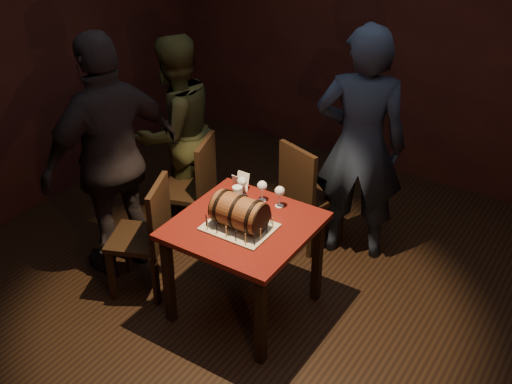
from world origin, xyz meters
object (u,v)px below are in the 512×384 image
at_px(barrel_cake, 239,212).
at_px(person_back, 360,146).
at_px(person_left_front, 112,159).
at_px(chair_left_front, 148,232).
at_px(wine_glass_left, 242,182).
at_px(wine_glass_right, 280,192).
at_px(chair_back, 306,190).
at_px(chair_left_rear, 195,184).
at_px(pint_of_ale, 237,196).
at_px(wine_glass_mid, 262,187).
at_px(pub_table, 244,237).
at_px(person_left_rear, 175,132).

relative_size(barrel_cake, person_back, 0.21).
bearing_deg(person_left_front, chair_left_front, 87.86).
xyz_separation_m(wine_glass_left, person_back, (0.53, 0.81, 0.09)).
bearing_deg(wine_glass_left, wine_glass_right, 6.26).
xyz_separation_m(chair_back, person_left_front, (-1.07, -1.02, 0.44)).
bearing_deg(barrel_cake, person_back, 74.21).
bearing_deg(person_back, wine_glass_right, 51.79).
distance_m(wine_glass_right, person_back, 0.82).
bearing_deg(chair_left_rear, pint_of_ale, -28.87).
relative_size(chair_back, person_left_front, 0.49).
bearing_deg(chair_back, person_back, 21.79).
xyz_separation_m(barrel_cake, wine_glass_mid, (-0.06, 0.37, -0.01)).
distance_m(wine_glass_right, chair_left_front, 1.01).
bearing_deg(pub_table, wine_glass_mid, 99.49).
height_order(pint_of_ale, chair_left_front, chair_left_front).
relative_size(wine_glass_left, person_back, 0.08).
height_order(person_back, person_left_rear, person_back).
bearing_deg(wine_glass_left, person_left_front, -158.57).
xyz_separation_m(pub_table, barrel_cake, (0.00, -0.06, 0.23)).
height_order(chair_back, person_left_rear, person_left_rear).
height_order(chair_left_front, person_back, person_back).
xyz_separation_m(barrel_cake, chair_left_front, (-0.72, -0.13, -0.35)).
distance_m(barrel_cake, chair_left_rear, 1.10).
distance_m(chair_left_front, person_left_front, 0.60).
bearing_deg(chair_left_rear, person_left_rear, 149.66).
distance_m(wine_glass_left, chair_back, 0.77).
height_order(pub_table, person_left_front, person_left_front).
height_order(pub_table, wine_glass_mid, wine_glass_mid).
bearing_deg(person_back, pub_table, 52.14).
bearing_deg(person_back, chair_back, 0.75).
bearing_deg(person_back, barrel_cake, 53.17).
xyz_separation_m(chair_left_rear, person_back, (1.18, 0.56, 0.43)).
distance_m(wine_glass_left, pint_of_ale, 0.13).
bearing_deg(wine_glass_right, pint_of_ale, -150.01).
height_order(chair_left_rear, person_left_front, person_left_front).
height_order(wine_glass_left, chair_back, chair_back).
relative_size(pub_table, person_back, 0.47).
distance_m(person_back, person_left_front, 1.86).
height_order(barrel_cake, wine_glass_right, barrel_cake).
height_order(chair_back, chair_left_rear, same).
xyz_separation_m(chair_left_rear, person_left_front, (-0.26, -0.61, 0.44)).
height_order(barrel_cake, person_left_rear, person_left_rear).
bearing_deg(wine_glass_left, pint_of_ale, -71.99).
bearing_deg(person_left_front, barrel_cake, 105.01).
xyz_separation_m(wine_glass_left, wine_glass_mid, (0.15, 0.03, -0.00)).
height_order(pub_table, chair_left_front, chair_left_front).
xyz_separation_m(wine_glass_mid, chair_left_front, (-0.66, -0.50, -0.34)).
relative_size(wine_glass_right, person_left_front, 0.08).
distance_m(pub_table, barrel_cake, 0.24).
relative_size(pint_of_ale, chair_left_rear, 0.16).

